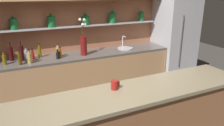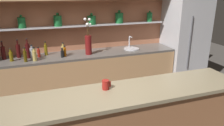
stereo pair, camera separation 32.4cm
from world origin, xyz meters
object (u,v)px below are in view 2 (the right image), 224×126
at_px(flower_vase, 88,43).
at_px(bottle_oil_2, 25,56).
at_px(bottle_oil_3, 46,50).
at_px(bottle_sauce_7, 62,54).
at_px(sink_fixture, 131,48).
at_px(bottle_sauce_0, 39,53).
at_px(coffee_mug, 106,85).
at_px(bottle_oil_9, 11,56).
at_px(bottle_spirit_1, 35,55).
at_px(refrigerator, 184,43).
at_px(bottle_wine_8, 18,51).
at_px(bottle_wine_5, 28,51).
at_px(bottle_spirit_11, 32,54).
at_px(bottle_wine_10, 3,53).
at_px(bottle_spirit_4, 63,50).
at_px(bottle_sauce_6, 65,52).

distance_m(flower_vase, bottle_oil_2, 1.09).
height_order(bottle_oil_3, bottle_sauce_7, bottle_oil_3).
height_order(sink_fixture, bottle_sauce_0, sink_fixture).
bearing_deg(coffee_mug, bottle_oil_9, 121.73).
bearing_deg(bottle_spirit_1, refrigerator, 2.26).
bearing_deg(bottle_wine_8, bottle_wine_5, -28.25).
xyz_separation_m(bottle_oil_2, bottle_oil_3, (0.34, 0.29, 0.00)).
relative_size(bottle_sauce_7, bottle_spirit_11, 0.63).
relative_size(bottle_spirit_11, coffee_mug, 2.53).
distance_m(bottle_spirit_1, bottle_wine_5, 0.23).
relative_size(refrigerator, bottle_wine_5, 5.54).
bearing_deg(bottle_sauce_7, bottle_wine_8, 161.79).
bearing_deg(bottle_wine_10, bottle_spirit_4, -5.61).
relative_size(bottle_spirit_4, bottle_wine_10, 0.75).
bearing_deg(bottle_spirit_4, bottle_wine_10, 174.39).
xyz_separation_m(bottle_spirit_1, bottle_spirit_11, (-0.03, 0.07, 0.01)).
relative_size(refrigerator, sink_fixture, 6.27).
height_order(refrigerator, bottle_wine_8, refrigerator).
xyz_separation_m(refrigerator, bottle_wine_5, (-3.16, 0.09, 0.10)).
distance_m(bottle_wine_8, bottle_wine_10, 0.24).
distance_m(bottle_oil_2, bottle_sauce_6, 0.66).
bearing_deg(bottle_oil_9, refrigerator, 0.20).
height_order(bottle_sauce_7, bottle_wine_10, bottle_wine_10).
xyz_separation_m(bottle_wine_10, bottle_spirit_11, (0.46, -0.18, -0.01)).
bearing_deg(bottle_wine_5, flower_vase, -6.55).
distance_m(bottle_sauce_7, bottle_spirit_11, 0.50).
bearing_deg(sink_fixture, bottle_sauce_0, 178.52).
xyz_separation_m(sink_fixture, bottle_sauce_7, (-1.38, -0.11, 0.04)).
bearing_deg(bottle_wine_8, bottle_oil_9, -120.31).
bearing_deg(bottle_oil_2, bottle_sauce_0, 44.56).
distance_m(bottle_wine_5, bottle_spirit_11, 0.15).
relative_size(bottle_spirit_1, bottle_spirit_4, 0.98).
distance_m(bottle_spirit_1, bottle_oil_2, 0.14).
bearing_deg(bottle_oil_2, sink_fixture, 4.83).
bearing_deg(bottle_oil_2, bottle_spirit_1, -0.73).
height_order(sink_fixture, bottle_wine_8, bottle_wine_8).
bearing_deg(flower_vase, coffee_mug, -97.40).
bearing_deg(bottle_wine_10, refrigerator, -2.21).
bearing_deg(bottle_spirit_11, bottle_spirit_1, -66.16).
height_order(refrigerator, flower_vase, refrigerator).
height_order(refrigerator, bottle_oil_2, refrigerator).
height_order(bottle_sauce_0, bottle_oil_2, bottle_oil_2).
height_order(bottle_spirit_1, bottle_oil_3, bottle_oil_3).
xyz_separation_m(bottle_spirit_4, coffee_mug, (0.23, -1.80, 0.05)).
height_order(bottle_oil_2, bottle_wine_5, bottle_wine_5).
bearing_deg(bottle_oil_9, bottle_spirit_11, -5.81).
bearing_deg(coffee_mug, bottle_spirit_1, 113.56).
xyz_separation_m(sink_fixture, bottle_sauce_0, (-1.76, 0.05, 0.05)).
bearing_deg(bottle_wine_5, bottle_spirit_4, -4.46).
xyz_separation_m(flower_vase, bottle_wine_5, (-1.04, 0.12, -0.09)).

